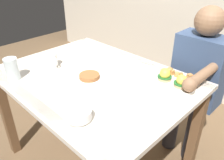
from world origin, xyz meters
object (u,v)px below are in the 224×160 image
coffee_mug (51,60)px  diner_person (197,78)px  eggs_benedict_plate (173,80)px  dining_table (94,91)px  fruit_bowl (79,115)px  fork (122,106)px  water_glass_near (12,70)px  side_plate (89,78)px

coffee_mug → diner_person: bearing=44.4°
eggs_benedict_plate → diner_person: diner_person is taller
dining_table → eggs_benedict_plate: bearing=33.7°
fruit_bowl → fork: size_ratio=0.77×
fork → fruit_bowl: bearing=-107.4°
eggs_benedict_plate → fruit_bowl: eggs_benedict_plate is taller
eggs_benedict_plate → dining_table: bearing=-146.3°
dining_table → eggs_benedict_plate: (0.40, 0.27, 0.13)m
fruit_bowl → coffee_mug: (-0.58, 0.23, 0.02)m
eggs_benedict_plate → diner_person: 0.35m
water_glass_near → side_plate: (0.34, 0.32, -0.05)m
dining_table → side_plate: side_plate is taller
fork → side_plate: 0.33m
fruit_bowl → side_plate: 0.38m
water_glass_near → fruit_bowl: bearing=3.6°
eggs_benedict_plate → side_plate: 0.50m
coffee_mug → fork: size_ratio=0.71×
fruit_bowl → side_plate: (-0.26, 0.28, -0.02)m
eggs_benedict_plate → coffee_mug: (-0.71, -0.37, 0.03)m
side_plate → diner_person: (0.39, 0.64, -0.10)m
dining_table → side_plate: 0.13m
eggs_benedict_plate → fruit_bowl: 0.61m
dining_table → diner_person: size_ratio=1.05×
coffee_mug → diner_person: (0.72, 0.70, -0.14)m
water_glass_near → diner_person: size_ratio=0.12×
fruit_bowl → coffee_mug: bearing=158.8°
fruit_bowl → fork: bearing=72.6°
dining_table → fork: fork is taller
eggs_benedict_plate → fork: size_ratio=1.74×
eggs_benedict_plate → diner_person: bearing=89.6°
dining_table → fruit_bowl: fruit_bowl is taller
coffee_mug → water_glass_near: size_ratio=0.81×
eggs_benedict_plate → side_plate: size_ratio=1.35×
fruit_bowl → coffee_mug: coffee_mug is taller
fruit_bowl → fork: 0.23m
dining_table → diner_person: 0.72m
dining_table → coffee_mug: size_ratio=10.80×
fork → side_plate: side_plate is taller
dining_table → coffee_mug: coffee_mug is taller
fruit_bowl → eggs_benedict_plate: bearing=77.4°
fork → diner_person: 0.72m
eggs_benedict_plate → side_plate: eggs_benedict_plate is taller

